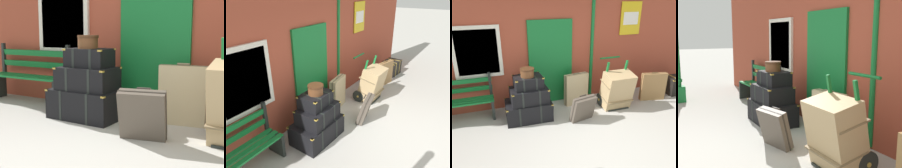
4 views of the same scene
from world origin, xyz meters
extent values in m
cube|color=#9E422D|center=(0.00, 2.60, 1.60)|extent=(10.40, 0.30, 3.20)
cube|color=#146B2D|center=(-0.12, 2.43, 1.05)|extent=(1.10, 0.05, 2.10)
cube|color=#0C401B|center=(-0.12, 2.41, 1.05)|extent=(0.06, 0.02, 2.10)
cube|color=silver|center=(-1.80, 2.43, 1.45)|extent=(1.04, 0.06, 1.16)
cube|color=silver|center=(-1.80, 2.41, 1.45)|extent=(0.88, 0.02, 1.00)
cube|color=#146B2D|center=(-2.38, 1.96, 0.45)|extent=(1.60, 0.09, 0.04)
cube|color=#146B2D|center=(-2.38, 2.10, 0.45)|extent=(1.60, 0.09, 0.04)
cube|color=#146B2D|center=(-2.38, 2.24, 0.45)|extent=(1.60, 0.09, 0.04)
cube|color=#146B2D|center=(-2.38, 2.30, 0.65)|extent=(1.60, 0.05, 0.10)
cube|color=#146B2D|center=(-2.38, 2.30, 0.85)|extent=(1.60, 0.05, 0.10)
cube|color=black|center=(-3.14, 2.30, 0.73)|extent=(0.06, 0.06, 0.56)
cube|color=black|center=(-1.62, 2.10, 0.23)|extent=(0.06, 0.40, 0.45)
cube|color=black|center=(-1.62, 2.30, 0.73)|extent=(0.06, 0.06, 0.56)
cube|color=black|center=(-0.86, 1.73, 0.21)|extent=(1.02, 0.67, 0.42)
cube|color=black|center=(-1.09, 1.74, 0.21)|extent=(0.06, 0.65, 0.43)
cube|color=black|center=(-0.64, 1.73, 0.21)|extent=(0.06, 0.65, 0.43)
cube|color=#B79338|center=(-1.35, 1.45, 0.41)|extent=(0.05, 0.05, 0.02)
cube|color=#B79338|center=(-0.39, 1.42, 0.41)|extent=(0.05, 0.05, 0.02)
cube|color=#B79338|center=(-1.33, 2.05, 0.41)|extent=(0.05, 0.05, 0.02)
cube|color=#B79338|center=(-0.37, 2.02, 0.41)|extent=(0.05, 0.05, 0.02)
cube|color=silver|center=(-0.84, 1.43, 0.21)|extent=(0.36, 0.01, 0.10)
cube|color=black|center=(-0.83, 1.72, 0.58)|extent=(0.81, 0.56, 0.32)
cube|color=black|center=(-1.01, 1.72, 0.58)|extent=(0.05, 0.55, 0.33)
cube|color=black|center=(-0.65, 1.73, 0.58)|extent=(0.05, 0.55, 0.33)
cube|color=#B79338|center=(-1.21, 1.46, 0.73)|extent=(0.05, 0.05, 0.02)
cube|color=#B79338|center=(-0.45, 1.48, 0.73)|extent=(0.05, 0.05, 0.02)
cube|color=#B79338|center=(-1.22, 1.96, 0.73)|extent=(0.05, 0.05, 0.02)
cube|color=#B79338|center=(-0.46, 1.98, 0.73)|extent=(0.05, 0.05, 0.02)
cube|color=black|center=(-0.83, 1.77, 0.87)|extent=(0.62, 0.47, 0.26)
cube|color=black|center=(-0.96, 1.76, 0.87)|extent=(0.06, 0.45, 0.27)
cube|color=black|center=(-0.69, 1.77, 0.87)|extent=(0.06, 0.45, 0.27)
cube|color=#B79338|center=(-1.10, 1.56, 0.99)|extent=(0.05, 0.05, 0.02)
cube|color=#B79338|center=(-0.54, 1.58, 0.99)|extent=(0.05, 0.05, 0.02)
cube|color=#B79338|center=(-1.12, 1.96, 0.99)|extent=(0.05, 0.05, 0.02)
cube|color=#B79338|center=(-0.56, 1.98, 0.99)|extent=(0.05, 0.05, 0.02)
cylinder|color=brown|center=(-0.84, 1.75, 1.09)|extent=(0.28, 0.28, 0.19)
cylinder|color=#432715|center=(-0.84, 1.75, 1.17)|extent=(0.30, 0.30, 0.04)
cube|color=#146B2D|center=(1.03, 1.72, 0.59)|extent=(0.04, 0.29, 1.18)
cylinder|color=black|center=(0.96, 1.78, 0.16)|extent=(0.04, 0.32, 0.32)
cylinder|color=#B79338|center=(0.96, 1.78, 0.16)|extent=(0.07, 0.06, 0.06)
cube|color=#51473D|center=(0.25, 1.23, 0.30)|extent=(0.59, 0.41, 0.60)
cylinder|color=#302A24|center=(0.25, 1.25, 0.60)|extent=(0.16, 0.06, 0.03)
cube|color=#2C2721|center=(0.25, 1.23, 0.30)|extent=(0.57, 0.29, 0.58)
cube|color=tan|center=(0.43, 2.09, 0.40)|extent=(0.64, 0.26, 0.80)
cylinder|color=#71644C|center=(0.43, 2.09, 0.82)|extent=(0.16, 0.05, 0.03)
cube|color=brown|center=(0.43, 2.09, 0.40)|extent=(0.63, 0.12, 0.81)
camera|label=1|loc=(1.79, -2.13, 1.27)|focal=53.34mm
camera|label=2|loc=(-3.64, -0.59, 2.84)|focal=34.65mm
camera|label=3|loc=(-1.59, -2.81, 2.66)|focal=36.32mm
camera|label=4|loc=(3.87, -0.59, 1.68)|focal=45.34mm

